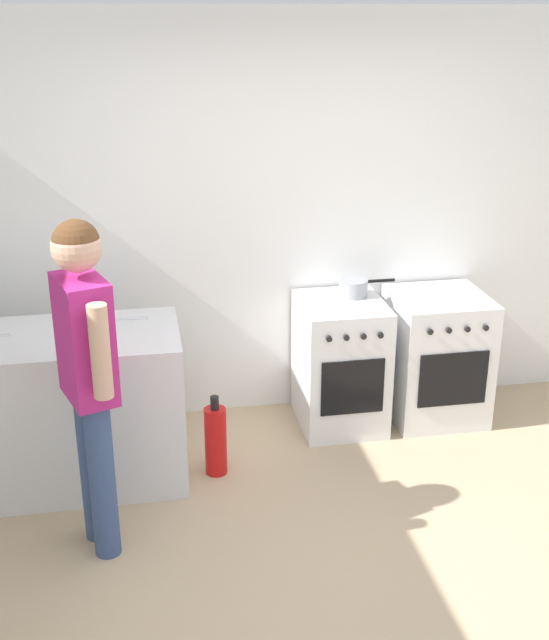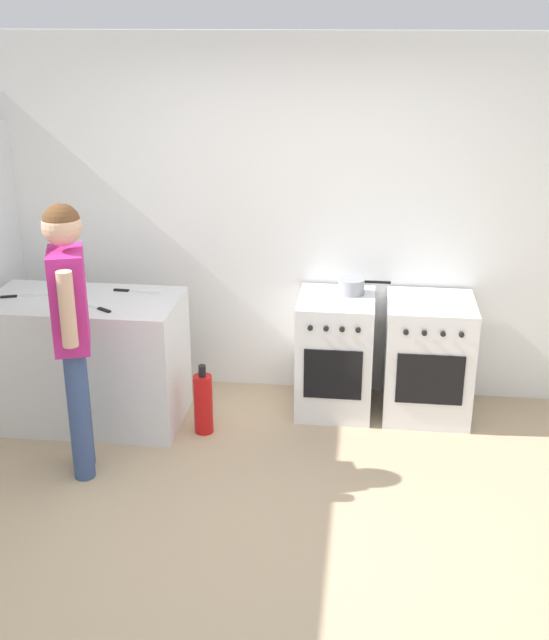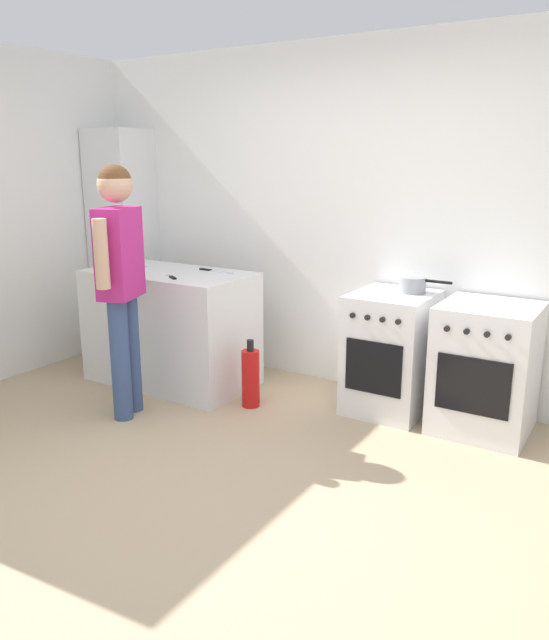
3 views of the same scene
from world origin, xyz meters
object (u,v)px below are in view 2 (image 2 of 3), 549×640
person (70,317)px  knife_paring (101,309)px  pot (352,286)px  oven_right (428,358)px  knife_chef (22,296)px  knife_carving (135,291)px  oven_left (335,354)px  fire_extinguisher (203,403)px

person → knife_paring: bearing=88.6°
pot → person: size_ratio=0.21×
oven_right → knife_paring: 2.28m
knife_chef → pot: bearing=12.0°
person → knife_carving: bearing=81.6°
oven_right → oven_left: bearing=-180.0°
oven_right → fire_extinguisher: oven_right is taller
knife_carving → person: (-0.13, -0.87, 0.13)m
knife_chef → person: bearing=-48.2°
person → fire_extinguisher: bearing=41.6°
pot → knife_paring: pot is taller
oven_left → fire_extinguisher: (-0.87, -0.48, -0.21)m
pot → knife_chef: pot is taller
oven_left → oven_right: (0.65, 0.00, 0.00)m
oven_left → oven_right: bearing=0.0°
oven_left → knife_chef: 2.21m
oven_left → knife_carving: bearing=-172.4°
person → fire_extinguisher: 1.19m
pot → fire_extinguisher: pot is taller
oven_left → pot: 0.50m
oven_left → fire_extinguisher: oven_left is taller
knife_carving → person: bearing=-98.4°
oven_right → person: 2.49m
oven_left → knife_chef: bearing=-170.0°
knife_paring → knife_chef: (-0.62, 0.19, -0.00)m
oven_right → pot: bearing=169.9°
oven_left → fire_extinguisher: size_ratio=1.70×
oven_right → knife_chef: knife_chef is taller
oven_right → knife_paring: size_ratio=4.46×
knife_chef → person: person is taller
pot → person: 1.99m
knife_carving → fire_extinguisher: knife_carving is taller
fire_extinguisher → oven_right: bearing=17.4°
knife_carving → knife_chef: 0.76m
knife_paring → knife_carving: bearing=72.8°
knife_paring → person: person is taller
oven_left → oven_right: same height
knife_chef → fire_extinguisher: (1.26, -0.10, -0.69)m
oven_left → person: (-1.52, -1.05, 0.61)m
fire_extinguisher → knife_carving: bearing=150.8°
oven_right → knife_chef: (-2.78, -0.38, 0.48)m
oven_left → knife_paring: (-1.51, -0.56, 0.48)m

